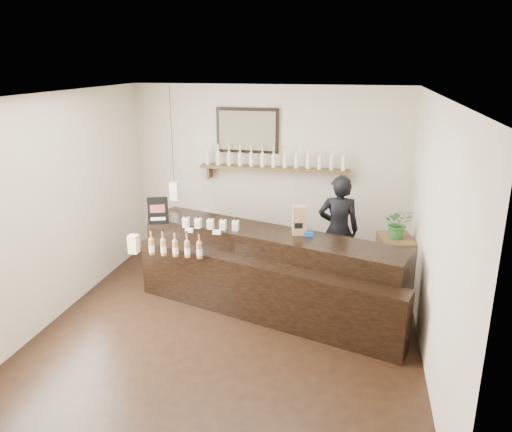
{
  "coord_description": "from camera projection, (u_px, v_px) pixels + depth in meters",
  "views": [
    {
      "loc": [
        1.43,
        -5.36,
        3.17
      ],
      "look_at": [
        0.16,
        0.7,
        1.22
      ],
      "focal_mm": 35.0,
      "sensor_mm": 36.0,
      "label": 1
    }
  ],
  "objects": [
    {
      "name": "promo_sign",
      "position": [
        158.0,
        211.0,
        6.75
      ],
      "size": [
        0.27,
        0.11,
        0.39
      ],
      "color": "black",
      "rests_on": "counter"
    },
    {
      "name": "paper_bag",
      "position": [
        299.0,
        220.0,
        6.37
      ],
      "size": [
        0.2,
        0.16,
        0.38
      ],
      "color": "brown",
      "rests_on": "counter"
    },
    {
      "name": "ground",
      "position": [
        232.0,
        324.0,
        6.24
      ],
      "size": [
        5.0,
        5.0,
        0.0
      ],
      "primitive_type": "plane",
      "color": "black",
      "rests_on": "ground"
    },
    {
      "name": "room_shell",
      "position": [
        230.0,
        193.0,
        5.73
      ],
      "size": [
        5.0,
        5.0,
        5.0
      ],
      "color": "beige",
      "rests_on": "ground"
    },
    {
      "name": "back_wall_decor",
      "position": [
        259.0,
        152.0,
        7.96
      ],
      "size": [
        2.66,
        0.96,
        1.69
      ],
      "color": "brown",
      "rests_on": "ground"
    },
    {
      "name": "potted_plant",
      "position": [
        398.0,
        223.0,
        6.7
      ],
      "size": [
        0.4,
        0.35,
        0.41
      ],
      "primitive_type": "imported",
      "rotation": [
        0.0,
        0.0,
        0.09
      ],
      "color": "#30712D",
      "rests_on": "side_cabinet"
    },
    {
      "name": "side_cabinet",
      "position": [
        394.0,
        267.0,
        6.89
      ],
      "size": [
        0.54,
        0.66,
        0.86
      ],
      "color": "brown",
      "rests_on": "ground"
    },
    {
      "name": "tape_dispenser",
      "position": [
        308.0,
        233.0,
        6.35
      ],
      "size": [
        0.12,
        0.06,
        0.1
      ],
      "color": "#1748A7",
      "rests_on": "counter"
    },
    {
      "name": "counter",
      "position": [
        267.0,
        273.0,
        6.56
      ],
      "size": [
        3.66,
        2.05,
        1.19
      ],
      "color": "black",
      "rests_on": "ground"
    },
    {
      "name": "shopkeeper",
      "position": [
        339.0,
        223.0,
        7.18
      ],
      "size": [
        0.71,
        0.5,
        1.83
      ],
      "primitive_type": "imported",
      "rotation": [
        0.0,
        0.0,
        3.24
      ],
      "color": "black",
      "rests_on": "ground"
    }
  ]
}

